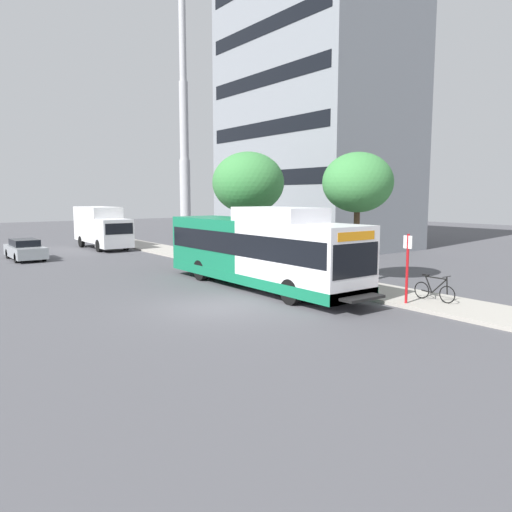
{
  "coord_description": "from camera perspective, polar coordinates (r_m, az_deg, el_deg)",
  "views": [
    {
      "loc": [
        -9.49,
        -15.28,
        4.15
      ],
      "look_at": [
        2.87,
        1.33,
        1.6
      ],
      "focal_mm": 34.57,
      "sensor_mm": 36.0,
      "label": 1
    }
  ],
  "objects": [
    {
      "name": "bicycle_parked",
      "position": [
        20.05,
        19.94,
        -3.71
      ],
      "size": [
        0.52,
        1.76,
        1.02
      ],
      "color": "black",
      "rests_on": "sidewalk_curb"
    },
    {
      "name": "sidewalk_curb",
      "position": [
        27.23,
        1.11,
        -1.6
      ],
      "size": [
        3.0,
        56.0,
        0.14
      ],
      "primitive_type": "cube",
      "color": "#A8A399",
      "rests_on": "ground"
    },
    {
      "name": "box_truck_background",
      "position": [
        40.45,
        -17.42,
        3.29
      ],
      "size": [
        2.32,
        7.01,
        3.25
      ],
      "color": "silver",
      "rests_on": "ground"
    },
    {
      "name": "parked_car_far_lane",
      "position": [
        35.29,
        -25.15,
        0.68
      ],
      "size": [
        1.8,
        4.5,
        1.33
      ],
      "color": "#93999E",
      "rests_on": "ground"
    },
    {
      "name": "street_tree_mid_block",
      "position": [
        29.39,
        -0.9,
        8.46
      ],
      "size": [
        4.24,
        4.24,
        6.56
      ],
      "color": "#4C3823",
      "rests_on": "sidewalk_curb"
    },
    {
      "name": "lattice_comm_tower",
      "position": [
        52.69,
        -8.33,
        14.79
      ],
      "size": [
        1.1,
        1.1,
        33.68
      ],
      "color": "#B7B7BC",
      "rests_on": "ground"
    },
    {
      "name": "street_tree_near_stop",
      "position": [
        23.43,
        11.69,
        8.28
      ],
      "size": [
        3.26,
        3.26,
        5.99
      ],
      "color": "#4C3823",
      "rests_on": "sidewalk_curb"
    },
    {
      "name": "transit_bus",
      "position": [
        22.09,
        0.38,
        0.67
      ],
      "size": [
        2.58,
        12.25,
        3.65
      ],
      "color": "white",
      "rests_on": "ground"
    },
    {
      "name": "apartment_tower_backdrop",
      "position": [
        41.78,
        6.86,
        18.82
      ],
      "size": [
        10.09,
        14.75,
        25.46
      ],
      "color": "gray",
      "rests_on": "ground"
    },
    {
      "name": "bus_stop_sign_pole",
      "position": [
        19.12,
        17.11,
        -0.8
      ],
      "size": [
        0.1,
        0.36,
        2.6
      ],
      "color": "red",
      "rests_on": "sidewalk_curb"
    },
    {
      "name": "ground_plane",
      "position": [
        25.48,
        -14.29,
        -2.57
      ],
      "size": [
        120.0,
        120.0,
        0.0
      ],
      "primitive_type": "plane",
      "color": "#4C4C51"
    }
  ]
}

